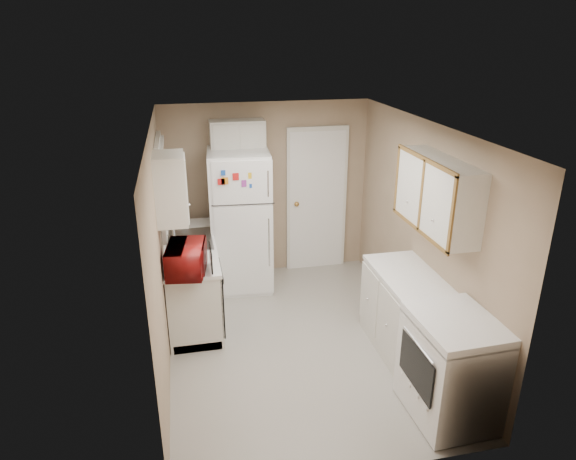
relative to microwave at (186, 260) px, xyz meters
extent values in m
plane|color=beige|center=(1.15, -0.15, -1.05)|extent=(3.80, 3.80, 0.00)
plane|color=white|center=(1.15, -0.15, 1.35)|extent=(3.80, 3.80, 0.00)
plane|color=tan|center=(-0.25, -0.15, 0.15)|extent=(3.80, 3.80, 0.00)
plane|color=tan|center=(2.55, -0.15, 0.15)|extent=(3.80, 3.80, 0.00)
plane|color=tan|center=(1.15, 1.75, 0.15)|extent=(2.80, 2.80, 0.00)
plane|color=tan|center=(1.15, -2.05, 0.15)|extent=(2.80, 2.80, 0.00)
cube|color=silver|center=(0.05, 0.75, -0.60)|extent=(0.60, 1.80, 0.90)
cube|color=black|center=(0.34, 0.15, -0.56)|extent=(0.03, 0.58, 0.72)
cube|color=gray|center=(0.05, 0.90, -0.19)|extent=(0.54, 0.74, 0.16)
imported|color=maroon|center=(0.00, 0.00, 0.00)|extent=(0.59, 0.38, 0.37)
imported|color=white|center=(0.00, 1.49, -0.05)|extent=(0.09, 0.09, 0.19)
cube|color=silver|center=(-0.21, 0.90, 0.55)|extent=(0.10, 0.98, 1.08)
cube|color=silver|center=(-0.10, 0.07, 0.75)|extent=(0.30, 0.45, 0.70)
cube|color=white|center=(0.72, 1.34, -0.12)|extent=(0.82, 0.80, 1.86)
cube|color=silver|center=(0.75, 1.60, 0.95)|extent=(0.70, 0.30, 0.40)
cube|color=white|center=(1.85, 1.71, -0.03)|extent=(0.86, 0.06, 2.08)
cube|color=silver|center=(2.25, -0.95, -0.60)|extent=(0.60, 2.00, 0.90)
cube|color=white|center=(2.22, -1.55, -0.55)|extent=(0.69, 0.84, 0.99)
cube|color=silver|center=(2.40, -0.65, 0.75)|extent=(0.30, 1.20, 0.70)
camera|label=1|loc=(0.03, -4.94, 2.23)|focal=32.00mm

